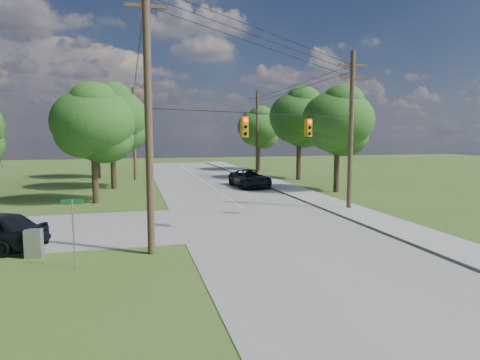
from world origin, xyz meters
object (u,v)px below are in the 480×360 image
object	(u,v)px
pole_north_e	(257,133)
control_cabinet	(34,244)
car_main_north	(250,178)
pole_sw	(148,108)
pole_north_w	(134,133)
pole_ne	(351,128)

from	to	relation	value
pole_north_e	control_cabinet	distance (m)	34.58
control_cabinet	car_main_north	bearing A→B (deg)	57.33
control_cabinet	pole_sw	bearing A→B (deg)	-3.00
car_main_north	pole_north_w	bearing A→B (deg)	135.07
pole_north_w	control_cabinet	xyz separation A→B (m)	(-4.38, -29.00, -4.53)
control_cabinet	pole_ne	bearing A→B (deg)	25.11
pole_sw	pole_north_e	xyz separation A→B (m)	(13.50, 29.60, -1.10)
pole_ne	pole_north_e	world-z (taller)	pole_ne
pole_north_w	pole_north_e	bearing A→B (deg)	0.00
pole_north_e	control_cabinet	bearing A→B (deg)	-122.23
pole_sw	pole_north_w	size ratio (longest dim) A/B	1.20
pole_north_e	car_main_north	xyz separation A→B (m)	(-3.40, -9.12, -4.27)
pole_ne	control_cabinet	world-z (taller)	pole_ne
pole_ne	pole_north_e	bearing A→B (deg)	90.00
pole_ne	pole_north_w	distance (m)	26.03
pole_ne	pole_north_e	xyz separation A→B (m)	(-0.00, 22.00, -0.34)
pole_north_w	car_main_north	bearing A→B (deg)	-40.99
pole_sw	control_cabinet	distance (m)	7.41
pole_sw	control_cabinet	size ratio (longest dim) A/B	10.04
pole_ne	control_cabinet	distance (m)	20.17
pole_sw	pole_north_e	size ratio (longest dim) A/B	1.20
pole_north_w	car_main_north	size ratio (longest dim) A/B	1.68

